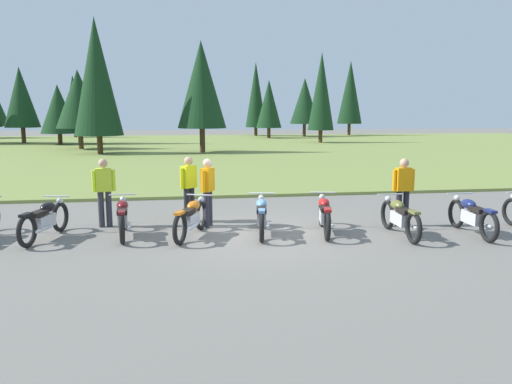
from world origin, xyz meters
TOP-DOWN VIEW (x-y plane):
  - ground_plane at (0.00, 0.00)m, footprint 140.00×140.00m
  - grass_moorland at (0.00, 26.99)m, footprint 80.00×44.00m
  - forest_treeline at (-4.60, 35.48)m, footprint 42.37×26.25m
  - motorcycle_black at (-4.74, 0.36)m, footprint 0.76×2.06m
  - motorcycle_maroon at (-3.07, 0.36)m, footprint 0.62×2.10m
  - motorcycle_orange at (-1.54, 0.07)m, footprint 0.92×2.00m
  - motorcycle_sky_blue at (0.05, 0.06)m, footprint 0.62×2.09m
  - motorcycle_red at (1.50, -0.03)m, footprint 0.67×2.08m
  - motorcycle_olive at (3.11, -0.53)m, footprint 0.62×2.10m
  - motorcycle_navy at (4.79, -0.66)m, footprint 0.62×2.10m
  - rider_checking_bike at (-3.60, 1.38)m, footprint 0.55×0.26m
  - rider_with_back_turned at (-1.12, 1.03)m, footprint 0.36×0.50m
  - rider_near_row_end at (-1.56, 1.65)m, footprint 0.44×0.40m
  - rider_in_hivis_vest at (3.60, 0.39)m, footprint 0.55×0.24m

SIDE VIEW (x-z plane):
  - ground_plane at x=0.00m, z-range 0.00..0.00m
  - grass_moorland at x=0.00m, z-range 0.00..0.10m
  - motorcycle_black at x=-4.74m, z-range 0.00..0.88m
  - motorcycle_maroon at x=-3.07m, z-range 0.00..0.88m
  - motorcycle_orange at x=-1.54m, z-range 0.00..0.88m
  - motorcycle_sky_blue at x=0.05m, z-range 0.00..0.88m
  - motorcycle_red at x=1.50m, z-range 0.00..0.88m
  - motorcycle_olive at x=3.11m, z-range 0.00..0.88m
  - motorcycle_navy at x=4.79m, z-range 0.00..0.88m
  - rider_checking_bike at x=-3.60m, z-range 0.11..1.78m
  - rider_with_back_turned at x=-1.12m, z-range 0.11..1.78m
  - rider_near_row_end at x=-1.56m, z-range 0.11..1.78m
  - rider_in_hivis_vest at x=3.60m, z-range 0.11..1.78m
  - forest_treeline at x=-4.60m, z-range -0.05..8.94m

